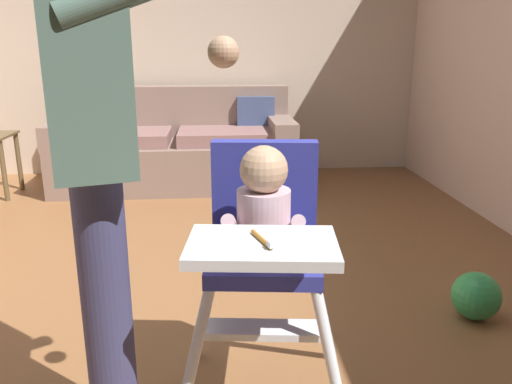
{
  "coord_description": "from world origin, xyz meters",
  "views": [
    {
      "loc": [
        0.21,
        -2.24,
        1.24
      ],
      "look_at": [
        0.34,
        -0.66,
        0.78
      ],
      "focal_mm": 36.09,
      "sensor_mm": 36.0,
      "label": 1
    }
  ],
  "objects_px": {
    "couch": "(177,148)",
    "adult_standing": "(93,146)",
    "high_chair": "(264,232)",
    "toy_ball": "(476,296)"
  },
  "relations": [
    {
      "from": "couch",
      "to": "adult_standing",
      "type": "height_order",
      "value": "adult_standing"
    },
    {
      "from": "couch",
      "to": "toy_ball",
      "type": "relative_size",
      "value": 9.3
    },
    {
      "from": "toy_ball",
      "to": "couch",
      "type": "bearing_deg",
      "value": 121.25
    },
    {
      "from": "high_chair",
      "to": "toy_ball",
      "type": "xyz_separation_m",
      "value": [
        1.04,
        0.51,
        -0.54
      ]
    },
    {
      "from": "couch",
      "to": "adult_standing",
      "type": "relative_size",
      "value": 1.23
    },
    {
      "from": "couch",
      "to": "adult_standing",
      "type": "xyz_separation_m",
      "value": [
        0.01,
        -3.17,
        0.63
      ]
    },
    {
      "from": "high_chair",
      "to": "toy_ball",
      "type": "relative_size",
      "value": 4.21
    },
    {
      "from": "couch",
      "to": "high_chair",
      "type": "bearing_deg",
      "value": 9.24
    },
    {
      "from": "high_chair",
      "to": "adult_standing",
      "type": "relative_size",
      "value": 0.56
    },
    {
      "from": "high_chair",
      "to": "toy_ball",
      "type": "bearing_deg",
      "value": 122.26
    }
  ]
}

